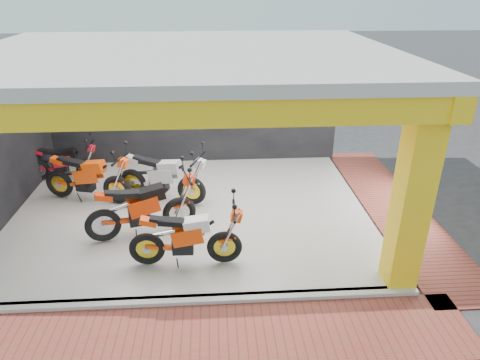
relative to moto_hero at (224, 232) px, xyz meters
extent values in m
plane|color=#2D2D30|center=(-0.71, 0.07, -0.77)|extent=(80.00, 80.00, 0.00)
cube|color=silver|center=(-0.71, 2.07, -0.72)|extent=(8.00, 6.00, 0.10)
cube|color=beige|center=(-0.71, 2.07, 2.83)|extent=(8.40, 6.40, 0.20)
cube|color=black|center=(-0.71, 5.17, 0.98)|extent=(8.20, 0.20, 3.50)
cube|color=yellow|center=(3.04, -0.68, 0.98)|extent=(0.50, 0.50, 3.50)
cube|color=yellow|center=(-0.71, -0.93, 2.53)|extent=(8.40, 0.30, 0.40)
cube|color=yellow|center=(3.29, 2.07, 2.53)|extent=(0.30, 6.40, 0.40)
cube|color=silver|center=(-0.71, -0.95, -0.72)|extent=(8.00, 0.20, 0.10)
cube|color=maroon|center=(-0.71, -1.73, -0.76)|extent=(9.00, 1.40, 0.03)
cube|color=maroon|center=(4.09, 2.07, -0.76)|extent=(1.40, 7.00, 0.03)
camera|label=1|loc=(-0.13, -6.62, 4.16)|focal=32.00mm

